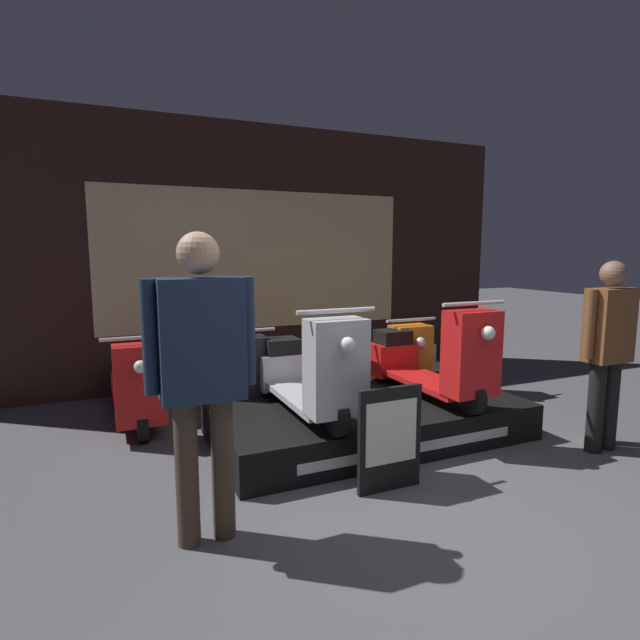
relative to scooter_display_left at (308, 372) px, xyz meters
name	(u,v)px	position (x,y,z in m)	size (l,w,h in m)	color
ground_plane	(448,532)	(0.29, -1.48, -0.67)	(30.00, 30.00, 0.00)	#4C4C51
shop_wall_back	(258,256)	(0.29, 2.37, 0.93)	(7.01, 0.09, 3.20)	#331E19
display_platform	(368,419)	(0.62, 0.08, -0.51)	(2.74, 1.41, 0.32)	black
scooter_display_left	(308,372)	(0.00, 0.00, 0.00)	(0.61, 1.62, 0.94)	black
scooter_display_right	(432,359)	(1.23, 0.00, 0.00)	(0.61, 1.62, 0.94)	black
scooter_backrow_0	(137,387)	(-1.27, 1.30, -0.32)	(0.61, 1.62, 0.94)	black
scooter_backrow_1	(231,377)	(-0.34, 1.30, -0.32)	(0.61, 1.62, 0.94)	black
scooter_backrow_2	(313,369)	(0.58, 1.30, -0.32)	(0.61, 1.62, 0.94)	black
scooter_backrow_3	(385,362)	(1.51, 1.30, -0.32)	(0.61, 1.62, 0.94)	black
scooter_backrow_4	(448,355)	(2.44, 1.30, -0.32)	(0.61, 1.62, 0.94)	black
person_left_browsing	(202,361)	(-1.04, -0.98, 0.39)	(0.61, 0.25, 1.77)	#473828
person_right_browsing	(608,344)	(2.25, -0.98, 0.24)	(0.54, 0.21, 1.59)	black
price_sign_board	(390,439)	(0.25, -0.88, -0.30)	(0.49, 0.04, 0.74)	black
street_bollard	(605,396)	(2.42, -0.87, -0.25)	(0.13, 0.13, 0.84)	gold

